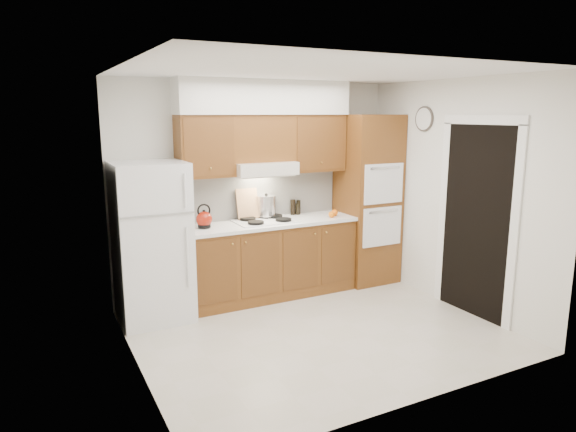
# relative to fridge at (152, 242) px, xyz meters

# --- Properties ---
(floor) EXTENTS (3.60, 3.60, 0.00)m
(floor) POSITION_rel_fridge_xyz_m (1.41, -1.14, -0.86)
(floor) COLOR beige
(floor) RESTS_ON ground
(ceiling) EXTENTS (3.60, 3.60, 0.00)m
(ceiling) POSITION_rel_fridge_xyz_m (1.41, -1.14, 1.74)
(ceiling) COLOR white
(ceiling) RESTS_ON wall_back
(wall_back) EXTENTS (3.60, 0.02, 2.60)m
(wall_back) POSITION_rel_fridge_xyz_m (1.41, 0.36, 0.44)
(wall_back) COLOR silver
(wall_back) RESTS_ON floor
(wall_left) EXTENTS (0.02, 3.00, 2.60)m
(wall_left) POSITION_rel_fridge_xyz_m (-0.40, -1.14, 0.44)
(wall_left) COLOR silver
(wall_left) RESTS_ON floor
(wall_right) EXTENTS (0.02, 3.00, 2.60)m
(wall_right) POSITION_rel_fridge_xyz_m (3.21, -1.14, 0.44)
(wall_right) COLOR silver
(wall_right) RESTS_ON floor
(fridge) EXTENTS (0.75, 0.72, 1.72)m
(fridge) POSITION_rel_fridge_xyz_m (0.00, 0.00, 0.00)
(fridge) COLOR white
(fridge) RESTS_ON floor
(base_cabinets) EXTENTS (2.11, 0.60, 0.90)m
(base_cabinets) POSITION_rel_fridge_xyz_m (1.43, 0.06, -0.41)
(base_cabinets) COLOR brown
(base_cabinets) RESTS_ON floor
(countertop) EXTENTS (2.13, 0.62, 0.04)m
(countertop) POSITION_rel_fridge_xyz_m (1.43, 0.05, 0.06)
(countertop) COLOR white
(countertop) RESTS_ON base_cabinets
(backsplash) EXTENTS (2.11, 0.03, 0.56)m
(backsplash) POSITION_rel_fridge_xyz_m (1.43, 0.34, 0.36)
(backsplash) COLOR white
(backsplash) RESTS_ON countertop
(oven_cabinet) EXTENTS (0.70, 0.65, 2.20)m
(oven_cabinet) POSITION_rel_fridge_xyz_m (2.85, 0.03, 0.24)
(oven_cabinet) COLOR brown
(oven_cabinet) RESTS_ON floor
(upper_cab_left) EXTENTS (0.63, 0.33, 0.70)m
(upper_cab_left) POSITION_rel_fridge_xyz_m (0.69, 0.19, 0.99)
(upper_cab_left) COLOR brown
(upper_cab_left) RESTS_ON wall_back
(upper_cab_right) EXTENTS (0.73, 0.33, 0.70)m
(upper_cab_right) POSITION_rel_fridge_xyz_m (2.12, 0.19, 0.99)
(upper_cab_right) COLOR brown
(upper_cab_right) RESTS_ON wall_back
(range_hood) EXTENTS (0.75, 0.45, 0.15)m
(range_hood) POSITION_rel_fridge_xyz_m (1.38, 0.13, 0.71)
(range_hood) COLOR silver
(range_hood) RESTS_ON wall_back
(upper_cab_over_hood) EXTENTS (0.75, 0.33, 0.55)m
(upper_cab_over_hood) POSITION_rel_fridge_xyz_m (1.38, 0.19, 1.06)
(upper_cab_over_hood) COLOR brown
(upper_cab_over_hood) RESTS_ON range_hood
(soffit) EXTENTS (2.13, 0.36, 0.40)m
(soffit) POSITION_rel_fridge_xyz_m (1.43, 0.18, 1.54)
(soffit) COLOR silver
(soffit) RESTS_ON wall_back
(cooktop) EXTENTS (0.74, 0.50, 0.01)m
(cooktop) POSITION_rel_fridge_xyz_m (1.38, 0.07, 0.09)
(cooktop) COLOR white
(cooktop) RESTS_ON countertop
(doorway) EXTENTS (0.02, 0.90, 2.10)m
(doorway) POSITION_rel_fridge_xyz_m (3.19, -1.49, 0.19)
(doorway) COLOR black
(doorway) RESTS_ON floor
(wall_clock) EXTENTS (0.02, 0.30, 0.30)m
(wall_clock) POSITION_rel_fridge_xyz_m (3.19, -0.59, 1.29)
(wall_clock) COLOR #3F3833
(wall_clock) RESTS_ON wall_right
(kettle) EXTENTS (0.24, 0.24, 0.18)m
(kettle) POSITION_rel_fridge_xyz_m (0.61, 0.05, 0.18)
(kettle) COLOR maroon
(kettle) RESTS_ON countertop
(cutting_board) EXTENTS (0.28, 0.10, 0.36)m
(cutting_board) POSITION_rel_fridge_xyz_m (1.23, 0.27, 0.28)
(cutting_board) COLOR tan
(cutting_board) RESTS_ON countertop
(stock_pot) EXTENTS (0.27, 0.27, 0.24)m
(stock_pot) POSITION_rel_fridge_xyz_m (1.48, 0.25, 0.23)
(stock_pot) COLOR silver
(stock_pot) RESTS_ON cooktop
(condiment_a) EXTENTS (0.05, 0.05, 0.18)m
(condiment_a) POSITION_rel_fridge_xyz_m (1.96, 0.30, 0.17)
(condiment_a) COLOR black
(condiment_a) RESTS_ON countertop
(condiment_b) EXTENTS (0.07, 0.07, 0.20)m
(condiment_b) POSITION_rel_fridge_xyz_m (1.87, 0.28, 0.18)
(condiment_b) COLOR black
(condiment_b) RESTS_ON countertop
(condiment_c) EXTENTS (0.06, 0.06, 0.15)m
(condiment_c) POSITION_rel_fridge_xyz_m (1.92, 0.26, 0.15)
(condiment_c) COLOR black
(condiment_c) RESTS_ON countertop
(orange_near) EXTENTS (0.08, 0.08, 0.08)m
(orange_near) POSITION_rel_fridge_xyz_m (2.21, -0.10, 0.12)
(orange_near) COLOR orange
(orange_near) RESTS_ON countertop
(orange_far) EXTENTS (0.11, 0.11, 0.09)m
(orange_far) POSITION_rel_fridge_xyz_m (2.29, -0.04, 0.12)
(orange_far) COLOR #F6600C
(orange_far) RESTS_ON countertop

